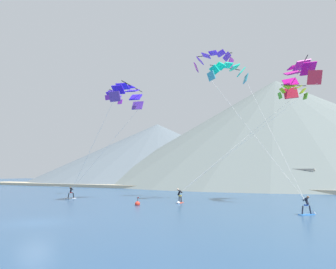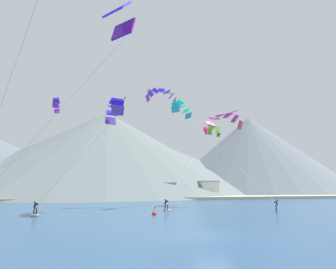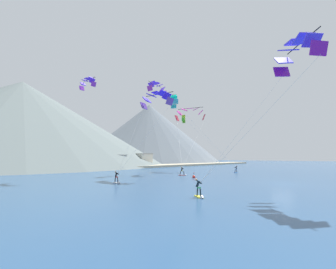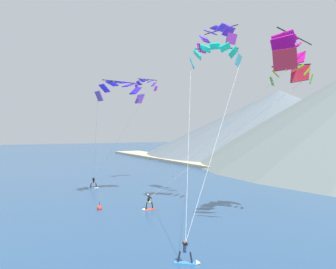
# 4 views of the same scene
# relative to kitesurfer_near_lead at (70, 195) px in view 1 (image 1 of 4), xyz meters

# --- Properties ---
(ground_plane) EXTENTS (400.00, 400.00, 0.00)m
(ground_plane) POSITION_rel_kitesurfer_near_lead_xyz_m (15.34, -16.72, -0.51)
(ground_plane) COLOR navy
(kitesurfer_near_lead) EXTENTS (0.62, 1.78, 1.74)m
(kitesurfer_near_lead) POSITION_rel_kitesurfer_near_lead_xyz_m (0.00, 0.00, 0.00)
(kitesurfer_near_lead) COLOR white
(kitesurfer_near_lead) RESTS_ON ground
(kitesurfer_mid_center) EXTENTS (1.40, 1.61, 1.67)m
(kitesurfer_mid_center) POSITION_rel_kitesurfer_near_lead_xyz_m (31.02, -1.97, -0.04)
(kitesurfer_mid_center) COLOR #337FDB
(kitesurfer_mid_center) RESTS_ON ground
(kitesurfer_far_left) EXTENTS (0.78, 1.79, 1.78)m
(kitesurfer_far_left) POSITION_rel_kitesurfer_near_lead_xyz_m (16.41, 1.78, 0.04)
(kitesurfer_far_left) COLOR #E54C33
(kitesurfer_far_left) RESTS_ON ground
(parafoil_kite_near_lead) EXTENTS (9.91, 6.64, 13.74)m
(parafoil_kite_near_lead) POSITION_rel_kitesurfer_near_lead_xyz_m (8.76, 1.39, 13.49)
(parafoil_kite_near_lead) COLOR #5F379F
(parafoil_kite_mid_center) EXTENTS (12.59, 12.51, 16.69)m
(parafoil_kite_mid_center) POSITION_rel_kitesurfer_near_lead_xyz_m (20.52, 7.79, 16.34)
(parafoil_kite_mid_center) COLOR teal
(parafoil_kite_far_left) EXTENTS (15.31, 11.39, 15.46)m
(parafoil_kite_far_left) POSITION_rel_kitesurfer_near_lead_xyz_m (28.87, 9.57, 14.88)
(parafoil_kite_far_left) COLOR red
(parafoil_kite_distant_high_outer) EXTENTS (3.44, 2.83, 1.76)m
(parafoil_kite_distant_high_outer) POSITION_rel_kitesurfer_near_lead_xyz_m (27.89, 10.95, 13.50)
(parafoil_kite_distant_high_outer) COLOR green
(parafoil_kite_distant_low_drift) EXTENTS (5.77, 2.38, 2.60)m
(parafoil_kite_distant_low_drift) POSITION_rel_kitesurfer_near_lead_xyz_m (17.33, 10.35, 19.53)
(parafoil_kite_distant_low_drift) COLOR purple
(parafoil_kite_distant_mid_solo) EXTENTS (1.22, 4.01, 1.80)m
(parafoil_kite_distant_mid_solo) POSITION_rel_kitesurfer_near_lead_xyz_m (-0.28, 9.16, 16.02)
(parafoil_kite_distant_mid_solo) COLOR purple
(race_marker_buoy) EXTENTS (0.56, 0.56, 1.02)m
(race_marker_buoy) POSITION_rel_kitesurfer_near_lead_xyz_m (13.79, -2.86, -0.35)
(race_marker_buoy) COLOR red
(race_marker_buoy) RESTS_ON ground
(shoreline_strip) EXTENTS (180.00, 10.00, 0.70)m
(shoreline_strip) POSITION_rel_kitesurfer_near_lead_xyz_m (15.34, 34.09, -0.16)
(shoreline_strip) COLOR #BCAD8E
(shoreline_strip) RESTS_ON ground
(shore_building_harbour_front) EXTENTS (9.03, 7.09, 4.39)m
(shore_building_harbour_front) POSITION_rel_kitesurfer_near_lead_xyz_m (22.41, 38.07, 1.70)
(shore_building_harbour_front) COLOR silver
(shore_building_harbour_front) RESTS_ON ground
(shore_building_quay_east) EXTENTS (9.60, 7.25, 4.27)m
(shore_building_quay_east) POSITION_rel_kitesurfer_near_lead_xyz_m (9.10, 37.45, 1.64)
(shore_building_quay_east) COLOR beige
(shore_building_quay_east) RESTS_ON ground
(mountain_peak_west_ridge) EXTENTS (99.84, 99.84, 23.62)m
(mountain_peak_west_ridge) POSITION_rel_kitesurfer_near_lead_xyz_m (-37.21, 78.79, 11.30)
(mountain_peak_west_ridge) COLOR slate
(mountain_peak_west_ridge) RESTS_ON ground
(mountain_peak_east_shoulder) EXTENTS (128.37, 128.37, 37.67)m
(mountain_peak_east_shoulder) POSITION_rel_kitesurfer_near_lead_xyz_m (8.20, 89.08, 18.33)
(mountain_peak_east_shoulder) COLOR slate
(mountain_peak_east_shoulder) RESTS_ON ground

